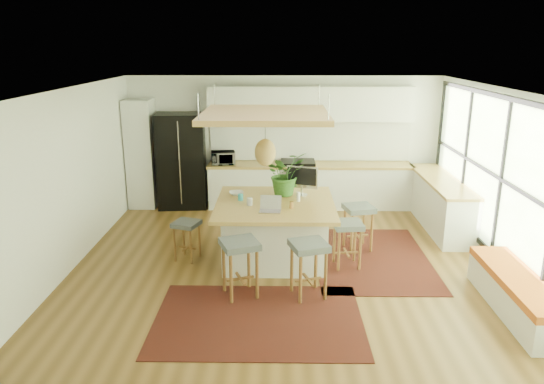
{
  "coord_description": "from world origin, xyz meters",
  "views": [
    {
      "loc": [
        -0.09,
        -7.07,
        3.32
      ],
      "look_at": [
        -0.2,
        0.5,
        1.1
      ],
      "focal_mm": 33.41,
      "sensor_mm": 36.0,
      "label": 1
    }
  ],
  "objects_px": {
    "stool_near_left": "(240,271)",
    "stool_left_side": "(187,238)",
    "microwave": "(223,156)",
    "stool_right_front": "(347,245)",
    "island_plant": "(285,178)",
    "monitor": "(302,180)",
    "fridge": "(182,163)",
    "stool_near_right": "(308,272)",
    "island": "(275,230)",
    "laptop": "(270,204)",
    "stool_right_back": "(358,229)"
  },
  "relations": [
    {
      "from": "stool_near_left",
      "to": "stool_left_side",
      "type": "xyz_separation_m",
      "value": [
        -0.94,
        1.2,
        0.0
      ]
    },
    {
      "from": "microwave",
      "to": "stool_right_front",
      "type": "bearing_deg",
      "value": -61.57
    },
    {
      "from": "island_plant",
      "to": "monitor",
      "type": "bearing_deg",
      "value": -6.27
    },
    {
      "from": "fridge",
      "to": "stool_near_right",
      "type": "relative_size",
      "value": 2.5
    },
    {
      "from": "fridge",
      "to": "stool_near_right",
      "type": "distance_m",
      "value": 4.73
    },
    {
      "from": "stool_near_right",
      "to": "monitor",
      "type": "bearing_deg",
      "value": 90.92
    },
    {
      "from": "island",
      "to": "monitor",
      "type": "relative_size",
      "value": 3.49
    },
    {
      "from": "stool_near_left",
      "to": "microwave",
      "type": "xyz_separation_m",
      "value": [
        -0.64,
        3.93,
        0.73
      ]
    },
    {
      "from": "stool_left_side",
      "to": "monitor",
      "type": "relative_size",
      "value": 1.2
    },
    {
      "from": "fridge",
      "to": "laptop",
      "type": "height_order",
      "value": "fridge"
    },
    {
      "from": "stool_right_back",
      "to": "microwave",
      "type": "bearing_deg",
      "value": 137.42
    },
    {
      "from": "stool_near_right",
      "to": "stool_right_back",
      "type": "xyz_separation_m",
      "value": [
        0.91,
        1.66,
        0.0
      ]
    },
    {
      "from": "fridge",
      "to": "stool_near_right",
      "type": "xyz_separation_m",
      "value": [
        2.44,
        -4.01,
        -0.57
      ]
    },
    {
      "from": "laptop",
      "to": "monitor",
      "type": "bearing_deg",
      "value": 64.58
    },
    {
      "from": "stool_right_front",
      "to": "laptop",
      "type": "distance_m",
      "value": 1.38
    },
    {
      "from": "stool_right_front",
      "to": "stool_left_side",
      "type": "relative_size",
      "value": 1.14
    },
    {
      "from": "stool_near_left",
      "to": "microwave",
      "type": "bearing_deg",
      "value": 99.22
    },
    {
      "from": "island",
      "to": "stool_near_left",
      "type": "height_order",
      "value": "island"
    },
    {
      "from": "stool_right_back",
      "to": "island_plant",
      "type": "distance_m",
      "value": 1.49
    },
    {
      "from": "fridge",
      "to": "stool_near_left",
      "type": "height_order",
      "value": "fridge"
    },
    {
      "from": "island",
      "to": "stool_left_side",
      "type": "distance_m",
      "value": 1.41
    },
    {
      "from": "stool_near_right",
      "to": "monitor",
      "type": "xyz_separation_m",
      "value": [
        -0.03,
        1.71,
        0.83
      ]
    },
    {
      "from": "laptop",
      "to": "monitor",
      "type": "xyz_separation_m",
      "value": [
        0.51,
        0.86,
        0.14
      ]
    },
    {
      "from": "stool_left_side",
      "to": "fridge",
      "type": "bearing_deg",
      "value": 101.64
    },
    {
      "from": "stool_right_back",
      "to": "monitor",
      "type": "relative_size",
      "value": 1.45
    },
    {
      "from": "stool_near_right",
      "to": "island_plant",
      "type": "distance_m",
      "value": 1.96
    },
    {
      "from": "island",
      "to": "laptop",
      "type": "height_order",
      "value": "laptop"
    },
    {
      "from": "stool_right_front",
      "to": "monitor",
      "type": "height_order",
      "value": "monitor"
    },
    {
      "from": "monitor",
      "to": "stool_left_side",
      "type": "bearing_deg",
      "value": -147.04
    },
    {
      "from": "island",
      "to": "laptop",
      "type": "xyz_separation_m",
      "value": [
        -0.07,
        -0.46,
        0.58
      ]
    },
    {
      "from": "stool_near_right",
      "to": "island_plant",
      "type": "xyz_separation_m",
      "value": [
        -0.31,
        1.74,
        0.85
      ]
    },
    {
      "from": "fridge",
      "to": "island_plant",
      "type": "xyz_separation_m",
      "value": [
        2.13,
        -2.27,
        0.28
      ]
    },
    {
      "from": "island",
      "to": "stool_left_side",
      "type": "xyz_separation_m",
      "value": [
        -1.4,
        -0.1,
        -0.11
      ]
    },
    {
      "from": "island",
      "to": "stool_right_back",
      "type": "bearing_deg",
      "value": 14.53
    },
    {
      "from": "fridge",
      "to": "microwave",
      "type": "height_order",
      "value": "fridge"
    },
    {
      "from": "island",
      "to": "microwave",
      "type": "xyz_separation_m",
      "value": [
        -1.1,
        2.63,
        0.62
      ]
    },
    {
      "from": "stool_right_front",
      "to": "laptop",
      "type": "xyz_separation_m",
      "value": [
        -1.18,
        -0.13,
        0.7
      ]
    },
    {
      "from": "stool_near_right",
      "to": "monitor",
      "type": "height_order",
      "value": "monitor"
    },
    {
      "from": "laptop",
      "to": "monitor",
      "type": "distance_m",
      "value": 1.01
    },
    {
      "from": "stool_right_front",
      "to": "laptop",
      "type": "bearing_deg",
      "value": -173.78
    },
    {
      "from": "fridge",
      "to": "island_plant",
      "type": "relative_size",
      "value": 2.75
    },
    {
      "from": "microwave",
      "to": "monitor",
      "type": "bearing_deg",
      "value": -63.74
    },
    {
      "from": "stool_left_side",
      "to": "microwave",
      "type": "xyz_separation_m",
      "value": [
        0.3,
        2.73,
        0.73
      ]
    },
    {
      "from": "monitor",
      "to": "fridge",
      "type": "bearing_deg",
      "value": 154.06
    },
    {
      "from": "fridge",
      "to": "monitor",
      "type": "relative_size",
      "value": 3.72
    },
    {
      "from": "stool_right_back",
      "to": "stool_near_right",
      "type": "bearing_deg",
      "value": -118.83
    },
    {
      "from": "stool_right_back",
      "to": "monitor",
      "type": "xyz_separation_m",
      "value": [
        -0.94,
        0.05,
        0.83
      ]
    },
    {
      "from": "island",
      "to": "laptop",
      "type": "distance_m",
      "value": 0.75
    },
    {
      "from": "island",
      "to": "stool_right_back",
      "type": "distance_m",
      "value": 1.43
    },
    {
      "from": "fridge",
      "to": "microwave",
      "type": "xyz_separation_m",
      "value": [
        0.88,
        -0.07,
        0.16
      ]
    }
  ]
}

